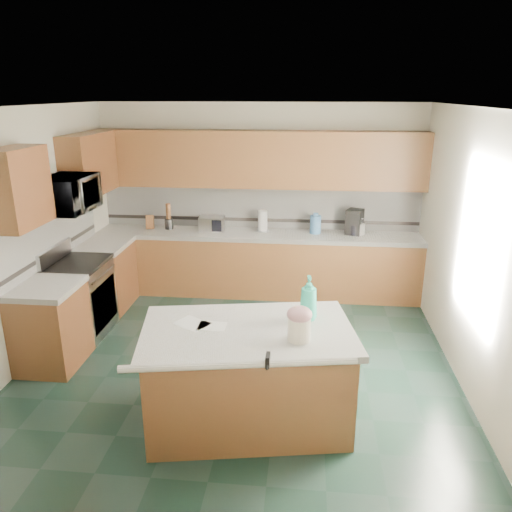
# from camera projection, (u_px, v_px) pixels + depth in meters

# --- Properties ---
(floor) EXTENTS (4.60, 4.60, 0.00)m
(floor) POSITION_uv_depth(u_px,v_px,m) (239.00, 362.00, 5.51)
(floor) COLOR black
(floor) RESTS_ON ground
(ceiling) EXTENTS (4.60, 4.60, 0.00)m
(ceiling) POSITION_uv_depth(u_px,v_px,m) (236.00, 107.00, 4.66)
(ceiling) COLOR white
(ceiling) RESTS_ON ground
(wall_back) EXTENTS (4.60, 0.04, 2.70)m
(wall_back) POSITION_uv_depth(u_px,v_px,m) (260.00, 198.00, 7.27)
(wall_back) COLOR silver
(wall_back) RESTS_ON ground
(wall_front) EXTENTS (4.60, 0.04, 2.70)m
(wall_front) POSITION_uv_depth(u_px,v_px,m) (183.00, 362.00, 2.89)
(wall_front) COLOR silver
(wall_front) RESTS_ON ground
(wall_left) EXTENTS (0.04, 4.60, 2.70)m
(wall_left) POSITION_uv_depth(u_px,v_px,m) (22.00, 238.00, 5.31)
(wall_left) COLOR silver
(wall_left) RESTS_ON ground
(wall_right) EXTENTS (0.04, 4.60, 2.70)m
(wall_right) POSITION_uv_depth(u_px,v_px,m) (474.00, 252.00, 4.86)
(wall_right) COLOR silver
(wall_right) RESTS_ON ground
(back_base_cab) EXTENTS (4.60, 0.60, 0.86)m
(back_base_cab) POSITION_uv_depth(u_px,v_px,m) (257.00, 265.00, 7.26)
(back_base_cab) COLOR #3F2011
(back_base_cab) RESTS_ON ground
(back_countertop) EXTENTS (4.60, 0.64, 0.06)m
(back_countertop) POSITION_uv_depth(u_px,v_px,m) (257.00, 235.00, 7.11)
(back_countertop) COLOR white
(back_countertop) RESTS_ON back_base_cab
(back_upper_cab) EXTENTS (4.60, 0.33, 0.78)m
(back_upper_cab) POSITION_uv_depth(u_px,v_px,m) (258.00, 159.00, 6.91)
(back_upper_cab) COLOR #3F2011
(back_upper_cab) RESTS_ON wall_back
(back_backsplash) EXTENTS (4.60, 0.02, 0.63)m
(back_backsplash) POSITION_uv_depth(u_px,v_px,m) (259.00, 207.00, 7.28)
(back_backsplash) COLOR silver
(back_backsplash) RESTS_ON back_countertop
(back_accent_band) EXTENTS (4.60, 0.01, 0.05)m
(back_accent_band) POSITION_uv_depth(u_px,v_px,m) (259.00, 220.00, 7.33)
(back_accent_band) COLOR black
(back_accent_band) RESTS_ON back_countertop
(left_base_cab_rear) EXTENTS (0.60, 0.82, 0.86)m
(left_base_cab_rear) POSITION_uv_depth(u_px,v_px,m) (106.00, 277.00, 6.78)
(left_base_cab_rear) COLOR #3F2011
(left_base_cab_rear) RESTS_ON ground
(left_counter_rear) EXTENTS (0.64, 0.82, 0.06)m
(left_counter_rear) POSITION_uv_depth(u_px,v_px,m) (103.00, 245.00, 6.64)
(left_counter_rear) COLOR white
(left_counter_rear) RESTS_ON left_base_cab_rear
(left_base_cab_front) EXTENTS (0.60, 0.72, 0.86)m
(left_base_cab_front) POSITION_uv_depth(u_px,v_px,m) (51.00, 328.00, 5.34)
(left_base_cab_front) COLOR #3F2011
(left_base_cab_front) RESTS_ON ground
(left_counter_front) EXTENTS (0.64, 0.72, 0.06)m
(left_counter_front) POSITION_uv_depth(u_px,v_px,m) (45.00, 288.00, 5.19)
(left_counter_front) COLOR white
(left_counter_front) RESTS_ON left_base_cab_front
(left_backsplash) EXTENTS (0.02, 2.30, 0.63)m
(left_backsplash) POSITION_uv_depth(u_px,v_px,m) (52.00, 235.00, 5.86)
(left_backsplash) COLOR silver
(left_backsplash) RESTS_ON wall_left
(left_accent_band) EXTENTS (0.01, 2.30, 0.05)m
(left_accent_band) POSITION_uv_depth(u_px,v_px,m) (54.00, 251.00, 5.92)
(left_accent_band) COLOR black
(left_accent_band) RESTS_ON wall_left
(left_upper_cab_rear) EXTENTS (0.33, 1.09, 0.78)m
(left_upper_cab_rear) POSITION_uv_depth(u_px,v_px,m) (89.00, 164.00, 6.45)
(left_upper_cab_rear) COLOR #3F2011
(left_upper_cab_rear) RESTS_ON wall_left
(left_upper_cab_front) EXTENTS (0.33, 0.72, 0.78)m
(left_upper_cab_front) POSITION_uv_depth(u_px,v_px,m) (18.00, 188.00, 4.88)
(left_upper_cab_front) COLOR #3F2011
(left_upper_cab_front) RESTS_ON wall_left
(range_body) EXTENTS (0.60, 0.76, 0.88)m
(range_body) POSITION_uv_depth(u_px,v_px,m) (81.00, 300.00, 6.03)
(range_body) COLOR #B7B7BC
(range_body) RESTS_ON ground
(range_oven_door) EXTENTS (0.02, 0.68, 0.55)m
(range_oven_door) POSITION_uv_depth(u_px,v_px,m) (104.00, 304.00, 6.02)
(range_oven_door) COLOR black
(range_oven_door) RESTS_ON range_body
(range_cooktop) EXTENTS (0.62, 0.78, 0.04)m
(range_cooktop) POSITION_uv_depth(u_px,v_px,m) (77.00, 264.00, 5.89)
(range_cooktop) COLOR black
(range_cooktop) RESTS_ON range_body
(range_handle) EXTENTS (0.02, 0.66, 0.02)m
(range_handle) POSITION_uv_depth(u_px,v_px,m) (104.00, 274.00, 5.90)
(range_handle) COLOR #B7B7BC
(range_handle) RESTS_ON range_body
(range_backguard) EXTENTS (0.06, 0.76, 0.18)m
(range_backguard) POSITION_uv_depth(u_px,v_px,m) (54.00, 253.00, 5.88)
(range_backguard) COLOR #B7B7BC
(range_backguard) RESTS_ON range_body
(microwave) EXTENTS (0.50, 0.73, 0.41)m
(microwave) POSITION_uv_depth(u_px,v_px,m) (68.00, 194.00, 5.63)
(microwave) COLOR #B7B7BC
(microwave) RESTS_ON wall_left
(island_base) EXTENTS (1.84, 1.25, 0.86)m
(island_base) POSITION_uv_depth(u_px,v_px,m) (248.00, 379.00, 4.39)
(island_base) COLOR #3F2011
(island_base) RESTS_ON ground
(island_top) EXTENTS (1.95, 1.36, 0.06)m
(island_top) POSITION_uv_depth(u_px,v_px,m) (248.00, 332.00, 4.24)
(island_top) COLOR white
(island_top) RESTS_ON island_base
(island_bullnose) EXTENTS (1.78, 0.37, 0.06)m
(island_bullnose) POSITION_uv_depth(u_px,v_px,m) (239.00, 365.00, 3.74)
(island_bullnose) COLOR white
(island_bullnose) RESTS_ON island_base
(treat_jar) EXTENTS (0.24, 0.24, 0.20)m
(treat_jar) POSITION_uv_depth(u_px,v_px,m) (299.00, 329.00, 4.02)
(treat_jar) COLOR beige
(treat_jar) RESTS_ON island_top
(treat_jar_lid) EXTENTS (0.21, 0.21, 0.13)m
(treat_jar_lid) POSITION_uv_depth(u_px,v_px,m) (300.00, 314.00, 3.98)
(treat_jar_lid) COLOR #CD8D99
(treat_jar_lid) RESTS_ON treat_jar
(treat_jar_knob) EXTENTS (0.07, 0.02, 0.02)m
(treat_jar_knob) POSITION_uv_depth(u_px,v_px,m) (300.00, 309.00, 3.97)
(treat_jar_knob) COLOR tan
(treat_jar_knob) RESTS_ON treat_jar_lid
(treat_jar_knob_end_l) EXTENTS (0.04, 0.04, 0.04)m
(treat_jar_knob_end_l) POSITION_uv_depth(u_px,v_px,m) (295.00, 309.00, 3.97)
(treat_jar_knob_end_l) COLOR tan
(treat_jar_knob_end_l) RESTS_ON treat_jar_lid
(treat_jar_knob_end_r) EXTENTS (0.04, 0.04, 0.04)m
(treat_jar_knob_end_r) POSITION_uv_depth(u_px,v_px,m) (304.00, 309.00, 3.96)
(treat_jar_knob_end_r) COLOR tan
(treat_jar_knob_end_r) RESTS_ON treat_jar_lid
(soap_bottle_island) EXTENTS (0.17, 0.17, 0.40)m
(soap_bottle_island) POSITION_uv_depth(u_px,v_px,m) (309.00, 298.00, 4.35)
(soap_bottle_island) COLOR #2BBA9D
(soap_bottle_island) RESTS_ON island_top
(paper_sheet_a) EXTENTS (0.24, 0.18, 0.00)m
(paper_sheet_a) POSITION_uv_depth(u_px,v_px,m) (212.00, 326.00, 4.28)
(paper_sheet_a) COLOR white
(paper_sheet_a) RESTS_ON island_top
(paper_sheet_b) EXTENTS (0.35, 0.33, 0.00)m
(paper_sheet_b) POSITION_uv_depth(u_px,v_px,m) (192.00, 323.00, 4.33)
(paper_sheet_b) COLOR white
(paper_sheet_b) RESTS_ON island_top
(clamp_body) EXTENTS (0.03, 0.10, 0.09)m
(clamp_body) POSITION_uv_depth(u_px,v_px,m) (268.00, 360.00, 3.72)
(clamp_body) COLOR black
(clamp_body) RESTS_ON island_top
(clamp_handle) EXTENTS (0.02, 0.07, 0.02)m
(clamp_handle) POSITION_uv_depth(u_px,v_px,m) (267.00, 367.00, 3.67)
(clamp_handle) COLOR black
(clamp_handle) RESTS_ON island_top
(knife_block) EXTENTS (0.13, 0.17, 0.22)m
(knife_block) POSITION_uv_depth(u_px,v_px,m) (150.00, 222.00, 7.27)
(knife_block) COLOR #472814
(knife_block) RESTS_ON back_countertop
(utensil_crock) EXTENTS (0.12, 0.12, 0.15)m
(utensil_crock) POSITION_uv_depth(u_px,v_px,m) (169.00, 224.00, 7.28)
(utensil_crock) COLOR black
(utensil_crock) RESTS_ON back_countertop
(utensil_bundle) EXTENTS (0.07, 0.07, 0.22)m
(utensil_bundle) POSITION_uv_depth(u_px,v_px,m) (168.00, 211.00, 7.22)
(utensil_bundle) COLOR #472814
(utensil_bundle) RESTS_ON utensil_crock
(toaster_oven) EXTENTS (0.37, 0.27, 0.21)m
(toaster_oven) POSITION_uv_depth(u_px,v_px,m) (212.00, 224.00, 7.18)
(toaster_oven) COLOR #B7B7BC
(toaster_oven) RESTS_ON back_countertop
(toaster_oven_door) EXTENTS (0.32, 0.01, 0.17)m
(toaster_oven_door) POSITION_uv_depth(u_px,v_px,m) (210.00, 226.00, 7.08)
(toaster_oven_door) COLOR black
(toaster_oven_door) RESTS_ON toaster_oven
(paper_towel) EXTENTS (0.13, 0.13, 0.30)m
(paper_towel) POSITION_uv_depth(u_px,v_px,m) (263.00, 221.00, 7.15)
(paper_towel) COLOR white
(paper_towel) RESTS_ON back_countertop
(paper_towel_base) EXTENTS (0.20, 0.20, 0.01)m
(paper_towel_base) POSITION_uv_depth(u_px,v_px,m) (263.00, 230.00, 7.19)
(paper_towel_base) COLOR #B7B7BC
(paper_towel_base) RESTS_ON back_countertop
(water_jug) EXTENTS (0.16, 0.16, 0.26)m
(water_jug) POSITION_uv_depth(u_px,v_px,m) (315.00, 224.00, 7.04)
(water_jug) COLOR #518BC9
(water_jug) RESTS_ON back_countertop
(water_jug_neck) EXTENTS (0.07, 0.07, 0.04)m
(water_jug_neck) POSITION_uv_depth(u_px,v_px,m) (316.00, 214.00, 7.00)
(water_jug_neck) COLOR #518BC9
(water_jug_neck) RESTS_ON water_jug
(coffee_maker) EXTENTS (0.28, 0.29, 0.35)m
(coffee_maker) POSITION_uv_depth(u_px,v_px,m) (355.00, 222.00, 6.99)
(coffee_maker) COLOR black
(coffee_maker) RESTS_ON back_countertop
(coffee_carafe) EXTENTS (0.15, 0.15, 0.15)m
(coffee_carafe) POSITION_uv_depth(u_px,v_px,m) (354.00, 230.00, 6.98)
(coffee_carafe) COLOR black
(coffee_carafe) RESTS_ON back_countertop
(soap_bottle_back) EXTENTS (0.16, 0.16, 0.24)m
(soap_bottle_back) POSITION_uv_depth(u_px,v_px,m) (360.00, 226.00, 6.97)
(soap_bottle_back) COLOR white
(soap_bottle_back) RESTS_ON back_countertop
(soap_back_cap) EXTENTS (0.02, 0.02, 0.03)m
(soap_back_cap) POSITION_uv_depth(u_px,v_px,m) (360.00, 217.00, 6.93)
(soap_back_cap) COLOR red
(soap_back_cap) RESTS_ON soap_bottle_back
(window_light_proxy) EXTENTS (0.02, 1.40, 1.10)m
(window_light_proxy) POSITION_uv_depth(u_px,v_px,m) (479.00, 243.00, 4.62)
(window_light_proxy) COLOR white
(window_light_proxy) RESTS_ON wall_right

